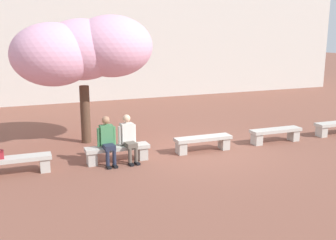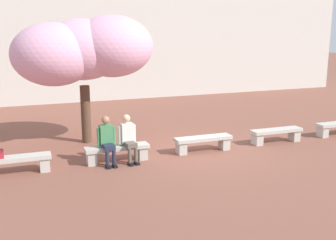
{
  "view_description": "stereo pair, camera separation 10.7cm",
  "coord_description": "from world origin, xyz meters",
  "views": [
    {
      "loc": [
        -5.19,
        -9.99,
        3.43
      ],
      "look_at": [
        -1.04,
        0.2,
        1.0
      ],
      "focal_mm": 42.0,
      "sensor_mm": 36.0,
      "label": 1
    },
    {
      "loc": [
        -5.09,
        -10.03,
        3.43
      ],
      "look_at": [
        -1.04,
        0.2,
        1.0
      ],
      "focal_mm": 42.0,
      "sensor_mm": 36.0,
      "label": 2
    }
  ],
  "objects": [
    {
      "name": "person_seated_left",
      "position": [
        -2.89,
        -0.05,
        0.7
      ],
      "size": [
        0.51,
        0.69,
        1.29
      ],
      "color": "black",
      "rests_on": "ground"
    },
    {
      "name": "ground_plane",
      "position": [
        0.0,
        0.0,
        0.0
      ],
      "size": [
        100.0,
        100.0,
        0.0
      ],
      "primitive_type": "plane",
      "color": "brown"
    },
    {
      "name": "stone_bench_west_end",
      "position": [
        -5.21,
        0.0,
        0.3
      ],
      "size": [
        1.75,
        0.46,
        0.45
      ],
      "color": "#BCB7AD",
      "rests_on": "ground"
    },
    {
      "name": "person_seated_right",
      "position": [
        -2.31,
        -0.05,
        0.7
      ],
      "size": [
        0.51,
        0.71,
        1.29
      ],
      "color": "black",
      "rests_on": "ground"
    },
    {
      "name": "stone_bench_near_west",
      "position": [
        -2.61,
        0.0,
        0.3
      ],
      "size": [
        1.75,
        0.46,
        0.45
      ],
      "color": "#BCB7AD",
      "rests_on": "ground"
    },
    {
      "name": "stone_bench_center",
      "position": [
        0.0,
        0.0,
        0.3
      ],
      "size": [
        1.75,
        0.46,
        0.45
      ],
      "color": "#BCB7AD",
      "rests_on": "ground"
    },
    {
      "name": "cherry_tree_main",
      "position": [
        -2.98,
        2.19,
        2.93
      ],
      "size": [
        4.29,
        2.58,
        4.0
      ],
      "color": "#513828",
      "rests_on": "ground"
    },
    {
      "name": "stone_bench_near_east",
      "position": [
        2.61,
        0.0,
        0.3
      ],
      "size": [
        1.75,
        0.46,
        0.45
      ],
      "color": "#BCB7AD",
      "rests_on": "ground"
    }
  ]
}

